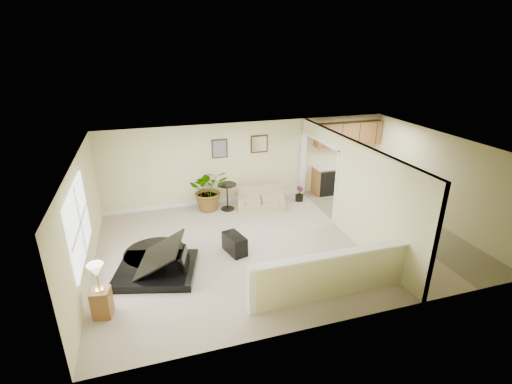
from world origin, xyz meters
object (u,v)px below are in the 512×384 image
object	(u,v)px
palm_plant	(209,190)
small_plant	(299,195)
accent_table	(227,193)
lamp_stand	(100,294)
piano_bench	(235,244)
piano	(152,244)
loveseat	(261,197)

from	to	relation	value
palm_plant	small_plant	world-z (taller)	palm_plant
accent_table	lamp_stand	world-z (taller)	lamp_stand
piano_bench	lamp_stand	xyz separation A→B (m)	(-2.87, -1.46, 0.24)
accent_table	small_plant	distance (m)	2.36
lamp_stand	piano	bearing A→B (deg)	52.07
accent_table	small_plant	world-z (taller)	accent_table
loveseat	lamp_stand	size ratio (longest dim) A/B	1.45
loveseat	lamp_stand	distance (m)	5.76
accent_table	lamp_stand	bearing A→B (deg)	-129.63
loveseat	palm_plant	distance (m)	1.59
piano	palm_plant	bearing A→B (deg)	73.08
piano_bench	loveseat	bearing A→B (deg)	59.30
piano_bench	small_plant	world-z (taller)	small_plant
piano_bench	palm_plant	bearing A→B (deg)	92.48
palm_plant	small_plant	bearing A→B (deg)	-4.17
piano_bench	palm_plant	world-z (taller)	palm_plant
accent_table	piano	bearing A→B (deg)	-130.39
piano_bench	accent_table	size ratio (longest dim) A/B	0.84
piano	accent_table	world-z (taller)	piano
piano_bench	lamp_stand	world-z (taller)	lamp_stand
piano	loveseat	world-z (taller)	piano
lamp_stand	accent_table	bearing A→B (deg)	50.37
small_plant	lamp_stand	size ratio (longest dim) A/B	0.44
lamp_stand	small_plant	bearing A→B (deg)	34.90
piano	accent_table	xyz separation A→B (m)	(2.29, 2.69, -0.14)
piano	palm_plant	xyz separation A→B (m)	(1.77, 2.86, -0.03)
palm_plant	accent_table	bearing A→B (deg)	-18.74
accent_table	small_plant	xyz separation A→B (m)	(2.34, -0.03, -0.32)
palm_plant	small_plant	size ratio (longest dim) A/B	2.64
loveseat	palm_plant	xyz separation A→B (m)	(-1.53, 0.27, 0.33)
loveseat	small_plant	distance (m)	1.32
accent_table	lamp_stand	xyz separation A→B (m)	(-3.26, -3.94, -0.06)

